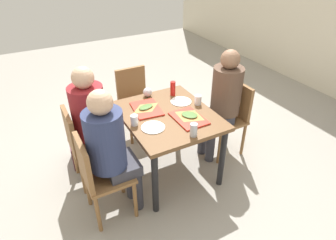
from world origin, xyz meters
The scene contains 21 objects.
ground_plane centered at (0.00, 0.00, -0.01)m, with size 10.00×10.00×0.02m, color #9E998E.
main_table centered at (0.00, 0.00, 0.62)m, with size 1.01×0.86×0.72m.
chair_near_left centered at (-0.25, -0.81, 0.50)m, with size 0.40×0.40×0.85m.
chair_near_right centered at (0.25, -0.81, 0.50)m, with size 0.40×0.40×0.85m.
chair_far_side centered at (0.00, 0.81, 0.50)m, with size 0.40×0.40×0.85m.
chair_left_end centered at (-0.89, 0.00, 0.50)m, with size 0.40×0.40×0.85m.
person_in_red centered at (-0.25, -0.67, 0.74)m, with size 0.32×0.42×1.26m.
person_in_brown_jacket centered at (0.25, -0.67, 0.74)m, with size 0.32×0.42×1.26m.
person_far_side centered at (0.00, 0.67, 0.74)m, with size 0.32×0.42×1.26m.
tray_red_near centered at (-0.18, -0.15, 0.73)m, with size 0.36×0.26×0.02m, color red.
tray_red_far centered at (0.18, 0.13, 0.73)m, with size 0.36×0.26×0.02m, color red.
paper_plate_center centered at (-0.15, 0.24, 0.73)m, with size 0.22×0.22×0.01m, color white.
paper_plate_near_edge centered at (0.15, -0.24, 0.73)m, with size 0.22×0.22×0.01m, color white.
pizza_slice_a centered at (-0.18, -0.16, 0.75)m, with size 0.19×0.26×0.02m.
pizza_slice_b centered at (0.16, 0.15, 0.75)m, with size 0.29×0.27×0.02m.
plastic_cup_a centered at (-0.03, 0.37, 0.77)m, with size 0.07×0.07×0.10m, color white.
plastic_cup_b centered at (0.03, -0.37, 0.77)m, with size 0.07×0.07×0.10m, color white.
soda_can centered at (0.43, 0.02, 0.79)m, with size 0.07×0.07×0.12m, color #B7BCC6.
condiment_bottle centered at (-0.33, 0.24, 0.80)m, with size 0.06×0.06×0.16m, color red.
foil_bundle centered at (-0.43, -0.02, 0.77)m, with size 0.10×0.10×0.10m, color silver.
handbag centered at (-0.60, -0.83, 0.14)m, with size 0.32×0.16×0.28m, color #592D38.
Camera 1 is at (2.16, -1.16, 2.21)m, focal length 31.11 mm.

